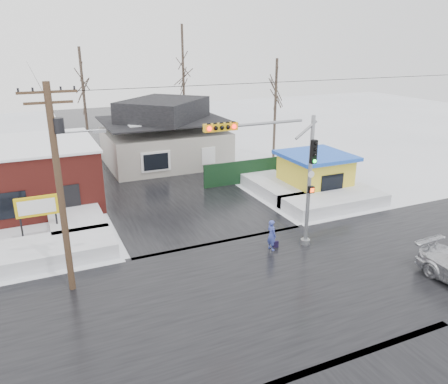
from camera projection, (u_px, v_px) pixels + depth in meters
name	position (u px, v px, depth m)	size (l,w,h in m)	color
ground	(268.00, 288.00, 19.52)	(120.00, 120.00, 0.00)	white
road_ns	(269.00, 287.00, 19.51)	(10.00, 120.00, 0.02)	black
road_ew	(269.00, 287.00, 19.51)	(120.00, 10.00, 0.02)	black
snowbank_nw	(43.00, 252.00, 21.91)	(7.00, 3.00, 0.80)	white
snowbank_ne	(334.00, 201.00, 28.91)	(7.00, 3.00, 0.80)	white
snowbank_nside_w	(73.00, 212.00, 26.99)	(3.00, 8.00, 0.80)	white
snowbank_nside_e	(270.00, 184.00, 32.44)	(3.00, 8.00, 0.80)	white
traffic_signal	(284.00, 167.00, 21.53)	(6.05, 0.68, 7.00)	gray
utility_pole	(60.00, 179.00, 17.77)	(3.15, 0.44, 9.00)	#382619
marquee_sign	(37.00, 208.00, 23.56)	(2.20, 0.21, 2.55)	black
house	(164.00, 135.00, 38.37)	(10.40, 8.40, 5.76)	#A8A197
kiosk	(315.00, 173.00, 31.34)	(4.60, 4.60, 2.88)	yellow
fence	(252.00, 171.00, 33.80)	(8.00, 0.12, 1.80)	black
tree_far_left	(81.00, 71.00, 37.73)	(3.00, 3.00, 10.00)	#332821
tree_far_mid	(183.00, 50.00, 42.82)	(3.00, 3.00, 12.00)	#332821
tree_far_right	(276.00, 80.00, 39.05)	(3.00, 3.00, 9.00)	#332821
pedestrian	(272.00, 235.00, 22.78)	(0.61, 0.40, 1.67)	#3B49A6
shopping_bag	(276.00, 244.00, 23.24)	(0.28, 0.12, 0.35)	black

